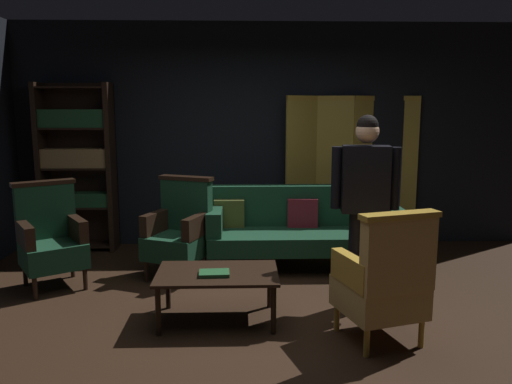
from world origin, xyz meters
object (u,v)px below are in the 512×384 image
at_px(armchair_gilt_accent, 384,281).
at_px(standing_figure, 365,194).
at_px(armchair_wing_left, 180,230).
at_px(book_green_cloth, 214,273).
at_px(armchair_wing_right, 51,238).
at_px(bookshelf, 77,163).
at_px(velvet_couch, 303,226).
at_px(coffee_table, 217,277).
at_px(folding_screen, 351,169).

relative_size(armchair_gilt_accent, standing_figure, 0.61).
distance_m(armchair_wing_left, book_green_cloth, 1.31).
relative_size(armchair_wing_right, book_green_cloth, 4.27).
distance_m(bookshelf, armchair_gilt_accent, 4.11).
relative_size(velvet_couch, armchair_wing_right, 2.04).
bearing_deg(coffee_table, armchair_wing_left, 110.88).
bearing_deg(armchair_wing_right, bookshelf, 95.43).
bearing_deg(folding_screen, armchair_gilt_accent, -96.87).
distance_m(folding_screen, bookshelf, 3.41).
xyz_separation_m(folding_screen, armchair_gilt_accent, (-0.34, -2.82, -0.50)).
height_order(armchair_gilt_accent, book_green_cloth, armchair_gilt_accent).
xyz_separation_m(bookshelf, book_green_cloth, (1.78, -2.29, -0.65)).
height_order(folding_screen, armchair_wing_right, folding_screen).
height_order(armchair_gilt_accent, standing_figure, standing_figure).
height_order(armchair_wing_left, book_green_cloth, armchair_wing_left).
relative_size(velvet_couch, book_green_cloth, 8.69).
relative_size(coffee_table, armchair_wing_left, 0.96).
relative_size(armchair_gilt_accent, book_green_cloth, 4.27).
distance_m(bookshelf, book_green_cloth, 2.98).
distance_m(folding_screen, velvet_couch, 1.26).
distance_m(armchair_gilt_accent, standing_figure, 0.89).
distance_m(coffee_table, armchair_wing_right, 1.90).
bearing_deg(folding_screen, armchair_wing_right, -155.55).
bearing_deg(coffee_table, armchair_gilt_accent, -19.33).
relative_size(folding_screen, velvet_couch, 0.90).
xyz_separation_m(velvet_couch, armchair_wing_left, (-1.34, -0.31, 0.04)).
bearing_deg(armchair_wing_left, folding_screen, 30.53).
height_order(coffee_table, armchair_wing_right, armchair_wing_right).
xyz_separation_m(bookshelf, armchair_gilt_accent, (3.07, -2.66, -0.60)).
bearing_deg(armchair_wing_right, folding_screen, 24.45).
relative_size(folding_screen, armchair_gilt_accent, 1.83).
distance_m(bookshelf, armchair_wing_right, 1.47).
bearing_deg(velvet_couch, standing_figure, -72.54).
xyz_separation_m(bookshelf, coffee_table, (1.80, -2.22, -0.72)).
bearing_deg(armchair_gilt_accent, book_green_cloth, 164.00).
xyz_separation_m(folding_screen, armchair_wing_right, (-3.28, -1.49, -0.50)).
bearing_deg(velvet_couch, armchair_wing_left, -166.91).
height_order(armchair_gilt_accent, armchair_wing_left, same).
distance_m(armchair_gilt_accent, armchair_wing_left, 2.35).
bearing_deg(standing_figure, folding_screen, 81.12).
relative_size(folding_screen, book_green_cloth, 7.79).
height_order(coffee_table, armchair_wing_left, armchair_wing_left).
relative_size(standing_figure, book_green_cloth, 6.98).
bearing_deg(standing_figure, coffee_table, -168.00).
xyz_separation_m(bookshelf, armchair_wing_left, (1.36, -1.05, -0.60)).
relative_size(coffee_table, armchair_gilt_accent, 0.96).
distance_m(armchair_wing_left, armchair_wing_right, 1.26).
bearing_deg(armchair_wing_right, velvet_couch, 13.02).
xyz_separation_m(coffee_table, book_green_cloth, (-0.02, -0.08, 0.06)).
distance_m(coffee_table, book_green_cloth, 0.10).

